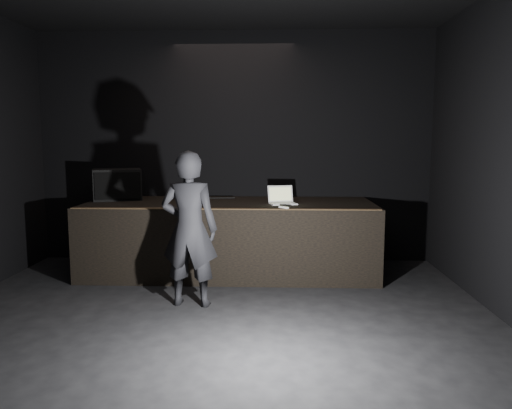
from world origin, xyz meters
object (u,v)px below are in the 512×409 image
object	(u,v)px
stage_monitor	(117,184)
stage_riser	(230,237)
beer_can	(195,200)
person	(189,229)
laptop	(282,199)

from	to	relation	value
stage_monitor	stage_riser	bearing A→B (deg)	-27.51
stage_monitor	beer_can	distance (m)	1.42
beer_can	person	distance (m)	1.04
person	laptop	bearing A→B (deg)	-123.84
stage_monitor	laptop	world-z (taller)	stage_monitor
laptop	beer_can	bearing A→B (deg)	-179.44
laptop	person	distance (m)	1.70
stage_riser	stage_monitor	distance (m)	1.83
stage_riser	beer_can	xyz separation A→B (m)	(-0.43, -0.43, 0.58)
stage_riser	laptop	bearing A→B (deg)	-10.03
person	stage_monitor	bearing A→B (deg)	-46.94
laptop	stage_monitor	bearing A→B (deg)	156.90
beer_can	person	size ratio (longest dim) A/B	0.10
stage_monitor	beer_can	xyz separation A→B (m)	(1.24, -0.68, -0.14)
stage_monitor	beer_can	size ratio (longest dim) A/B	4.75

